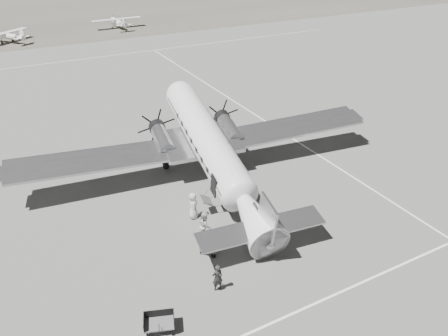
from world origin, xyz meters
TOP-DOWN VIEW (x-y plane):
  - ground at (0.00, 0.00)m, footprint 260.00×260.00m
  - taxi_line_near at (0.00, -14.00)m, footprint 60.00×0.15m
  - taxi_line_right at (12.00, 0.00)m, footprint 0.15×80.00m
  - taxi_line_horizon at (0.00, 40.00)m, footprint 90.00×0.15m
  - grass_infield at (0.00, 95.00)m, footprint 260.00×90.00m
  - dc3_airliner at (1.89, -0.38)m, footprint 31.39×23.55m
  - light_plane_left at (-7.87, 56.12)m, footprint 11.94×11.67m
  - light_plane_right at (11.78, 58.84)m, footprint 9.76×8.03m
  - baggage_cart_near at (-1.71, -7.57)m, footprint 2.01×1.95m
  - baggage_cart_far at (-6.67, -11.75)m, footprint 1.85×1.57m
  - ground_crew at (-2.93, -10.67)m, footprint 0.63×0.43m
  - ramp_agent at (-1.57, -6.37)m, footprint 1.07×1.18m
  - passenger at (-1.29, -3.98)m, footprint 0.88×1.08m

SIDE VIEW (x-z plane):
  - ground at x=0.00m, z-range 0.00..0.00m
  - grass_infield at x=0.00m, z-range 0.00..0.01m
  - taxi_line_near at x=0.00m, z-range 0.00..0.01m
  - taxi_line_right at x=12.00m, z-range 0.00..0.01m
  - taxi_line_horizon at x=0.00m, z-range 0.00..0.01m
  - baggage_cart_far at x=-6.67m, z-range 0.00..0.88m
  - baggage_cart_near at x=-1.71m, z-range 0.00..0.93m
  - ground_crew at x=-2.93m, z-range 0.00..1.68m
  - passenger at x=-1.29m, z-range 0.00..1.90m
  - light_plane_left at x=-7.87m, z-range 0.00..1.92m
  - light_plane_right at x=11.78m, z-range 0.00..1.97m
  - ramp_agent at x=-1.57m, z-range 0.00..1.98m
  - dc3_airliner at x=1.89m, z-range 0.00..5.57m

